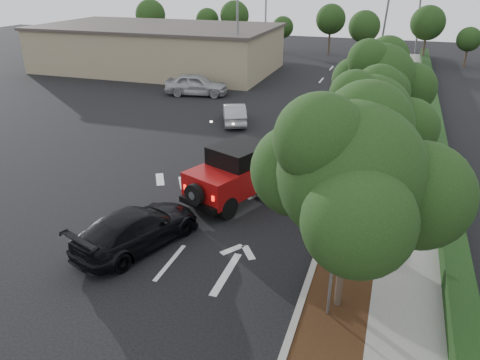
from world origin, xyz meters
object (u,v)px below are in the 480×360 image
at_px(silver_suv_ahead, 295,153).
at_px(black_suv_oncoming, 137,228).
at_px(speed_hump_sign, 332,263).
at_px(red_jeep, 238,172).

height_order(silver_suv_ahead, black_suv_oncoming, silver_suv_ahead).
height_order(black_suv_oncoming, speed_hump_sign, speed_hump_sign).
distance_m(silver_suv_ahead, black_suv_oncoming, 9.42).
bearing_deg(black_suv_oncoming, silver_suv_ahead, -93.37).
xyz_separation_m(black_suv_oncoming, speed_hump_sign, (6.92, -1.63, 1.11)).
relative_size(red_jeep, black_suv_oncoming, 0.99).
bearing_deg(silver_suv_ahead, black_suv_oncoming, -108.21).
distance_m(silver_suv_ahead, speed_hump_sign, 10.83).
xyz_separation_m(red_jeep, silver_suv_ahead, (1.60, 3.91, -0.39)).
distance_m(red_jeep, speed_hump_sign, 8.02).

